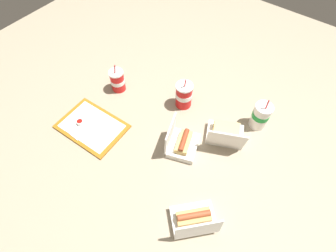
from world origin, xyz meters
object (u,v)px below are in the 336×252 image
(clamshell_hotdog_left, at_px, (182,144))
(soda_cup_right, at_px, (261,116))
(soda_cup_front, at_px, (184,95))
(plastic_fork, at_px, (96,113))
(soda_cup_back, at_px, (118,80))
(clamshell_sandwich_center, at_px, (225,134))
(clamshell_hotdog_corner, at_px, (194,220))
(food_tray, at_px, (92,126))
(ketchup_cup, at_px, (80,122))

(clamshell_hotdog_left, relative_size, soda_cup_right, 0.97)
(clamshell_hotdog_left, relative_size, soda_cup_front, 0.97)
(soda_cup_front, bearing_deg, clamshell_hotdog_left, -57.02)
(plastic_fork, xyz_separation_m, soda_cup_back, (-0.03, 0.23, 0.06))
(clamshell_sandwich_center, relative_size, soda_cup_back, 1.24)
(soda_cup_right, bearing_deg, clamshell_hotdog_corner, -88.96)
(food_tray, bearing_deg, clamshell_hotdog_left, 21.99)
(food_tray, height_order, ketchup_cup, ketchup_cup)
(soda_cup_front, distance_m, soda_cup_back, 0.42)
(plastic_fork, distance_m, soda_cup_right, 0.94)
(ketchup_cup, bearing_deg, soda_cup_front, 51.45)
(clamshell_sandwich_center, bearing_deg, clamshell_hotdog_corner, -76.44)
(clamshell_hotdog_corner, bearing_deg, plastic_fork, 167.87)
(ketchup_cup, distance_m, soda_cup_back, 0.34)
(plastic_fork, distance_m, soda_cup_back, 0.24)
(ketchup_cup, height_order, clamshell_hotdog_left, clamshell_hotdog_left)
(clamshell_hotdog_corner, height_order, soda_cup_right, soda_cup_right)
(food_tray, bearing_deg, clamshell_hotdog_corner, -7.05)
(ketchup_cup, distance_m, plastic_fork, 0.11)
(food_tray, relative_size, soda_cup_right, 1.71)
(clamshell_sandwich_center, xyz_separation_m, clamshell_hotdog_corner, (0.12, -0.48, -0.00))
(plastic_fork, relative_size, clamshell_hotdog_corner, 0.45)
(ketchup_cup, xyz_separation_m, soda_cup_back, (-0.02, 0.34, 0.05))
(clamshell_sandwich_center, bearing_deg, soda_cup_front, 168.87)
(clamshell_hotdog_left, relative_size, clamshell_sandwich_center, 0.86)
(clamshell_hotdog_corner, height_order, soda_cup_back, soda_cup_back)
(food_tray, relative_size, clamshell_sandwich_center, 1.51)
(food_tray, relative_size, clamshell_hotdog_corner, 1.57)
(clamshell_hotdog_left, height_order, soda_cup_back, soda_cup_back)
(clamshell_hotdog_left, xyz_separation_m, soda_cup_right, (0.26, 0.39, 0.04))
(food_tray, relative_size, soda_cup_back, 1.87)
(soda_cup_back, bearing_deg, food_tray, -75.65)
(soda_cup_front, xyz_separation_m, soda_cup_back, (-0.40, -0.14, -0.01))
(clamshell_hotdog_left, xyz_separation_m, soda_cup_back, (-0.57, 0.12, 0.03))
(food_tray, bearing_deg, clamshell_sandwich_center, 31.28)
(ketchup_cup, distance_m, soda_cup_front, 0.62)
(plastic_fork, bearing_deg, soda_cup_right, 13.93)
(plastic_fork, xyz_separation_m, clamshell_sandwich_center, (0.69, 0.31, 0.03))
(plastic_fork, relative_size, clamshell_hotdog_left, 0.51)
(soda_cup_back, bearing_deg, clamshell_hotdog_corner, -25.91)
(soda_cup_front, bearing_deg, clamshell_hotdog_corner, -51.32)
(ketchup_cup, height_order, soda_cup_front, soda_cup_front)
(ketchup_cup, relative_size, soda_cup_front, 0.18)
(clamshell_sandwich_center, xyz_separation_m, soda_cup_right, (0.10, 0.19, 0.04))
(plastic_fork, distance_m, clamshell_hotdog_left, 0.55)
(plastic_fork, distance_m, clamshell_hotdog_corner, 0.82)
(clamshell_hotdog_left, xyz_separation_m, clamshell_sandwich_center, (0.15, 0.19, 0.00))
(soda_cup_front, height_order, soda_cup_back, soda_cup_front)
(clamshell_sandwich_center, xyz_separation_m, soda_cup_front, (-0.32, 0.06, 0.04))
(plastic_fork, distance_m, clamshell_sandwich_center, 0.76)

